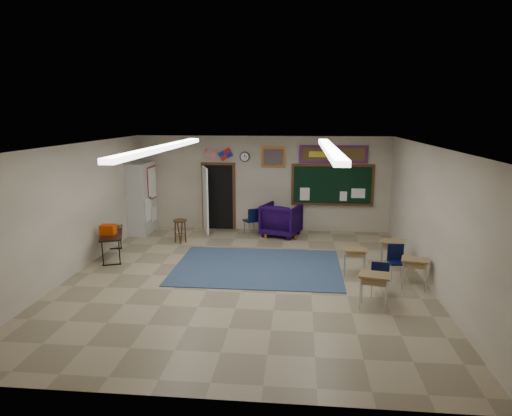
# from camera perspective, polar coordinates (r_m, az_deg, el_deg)

# --- Properties ---
(floor) EXTENTS (9.00, 9.00, 0.00)m
(floor) POSITION_cam_1_polar(r_m,az_deg,el_deg) (10.48, -1.31, -8.78)
(floor) COLOR tan
(floor) RESTS_ON ground
(back_wall) EXTENTS (8.00, 0.04, 3.00)m
(back_wall) POSITION_cam_1_polar(r_m,az_deg,el_deg) (14.46, 0.78, 3.06)
(back_wall) COLOR beige
(back_wall) RESTS_ON floor
(front_wall) EXTENTS (8.00, 0.04, 3.00)m
(front_wall) POSITION_cam_1_polar(r_m,az_deg,el_deg) (5.80, -6.73, -10.29)
(front_wall) COLOR beige
(front_wall) RESTS_ON floor
(left_wall) EXTENTS (0.04, 9.00, 3.00)m
(left_wall) POSITION_cam_1_polar(r_m,az_deg,el_deg) (11.25, -22.02, -0.28)
(left_wall) COLOR beige
(left_wall) RESTS_ON floor
(right_wall) EXTENTS (0.04, 9.00, 3.00)m
(right_wall) POSITION_cam_1_polar(r_m,az_deg,el_deg) (10.38, 21.15, -1.16)
(right_wall) COLOR beige
(right_wall) RESTS_ON floor
(ceiling) EXTENTS (8.00, 9.00, 0.04)m
(ceiling) POSITION_cam_1_polar(r_m,az_deg,el_deg) (9.85, -1.39, 7.81)
(ceiling) COLOR silver
(ceiling) RESTS_ON back_wall
(area_rug) EXTENTS (4.00, 3.00, 0.02)m
(area_rug) POSITION_cam_1_polar(r_m,az_deg,el_deg) (11.21, 0.20, -7.35)
(area_rug) COLOR #344363
(area_rug) RESTS_ON floor
(fluorescent_strips) EXTENTS (3.86, 6.00, 0.10)m
(fluorescent_strips) POSITION_cam_1_polar(r_m,az_deg,el_deg) (9.85, -1.39, 7.46)
(fluorescent_strips) COLOR white
(fluorescent_strips) RESTS_ON ceiling
(doorway) EXTENTS (1.10, 0.89, 2.16)m
(doorway) POSITION_cam_1_polar(r_m,az_deg,el_deg) (14.59, -5.16, 1.33)
(doorway) COLOR black
(doorway) RESTS_ON back_wall
(chalkboard) EXTENTS (2.55, 0.14, 1.30)m
(chalkboard) POSITION_cam_1_polar(r_m,az_deg,el_deg) (14.42, 9.52, 2.73)
(chalkboard) COLOR #502C16
(chalkboard) RESTS_ON back_wall
(bulletin_board) EXTENTS (2.10, 0.05, 0.55)m
(bulletin_board) POSITION_cam_1_polar(r_m,az_deg,el_deg) (14.31, 9.65, 6.64)
(bulletin_board) COLOR #B30F15
(bulletin_board) RESTS_ON back_wall
(framed_art_print) EXTENTS (0.75, 0.05, 0.65)m
(framed_art_print) POSITION_cam_1_polar(r_m,az_deg,el_deg) (14.30, 2.18, 6.39)
(framed_art_print) COLOR #A66420
(framed_art_print) RESTS_ON back_wall
(wall_clock) EXTENTS (0.32, 0.05, 0.32)m
(wall_clock) POSITION_cam_1_polar(r_m,az_deg,el_deg) (14.38, -1.42, 6.42)
(wall_clock) COLOR black
(wall_clock) RESTS_ON back_wall
(wall_flags) EXTENTS (1.16, 0.06, 0.70)m
(wall_flags) POSITION_cam_1_polar(r_m,az_deg,el_deg) (14.47, -4.80, 6.93)
(wall_flags) COLOR red
(wall_flags) RESTS_ON back_wall
(storage_cabinet) EXTENTS (0.59, 1.25, 2.20)m
(storage_cabinet) POSITION_cam_1_polar(r_m,az_deg,el_deg) (14.68, -14.04, 1.25)
(storage_cabinet) COLOR #BBBCB6
(storage_cabinet) RESTS_ON floor
(wingback_armchair) EXTENTS (1.35, 1.37, 0.99)m
(wingback_armchair) POSITION_cam_1_polar(r_m,az_deg,el_deg) (13.96, 3.19, -1.47)
(wingback_armchair) COLOR black
(wingback_armchair) RESTS_ON floor
(student_chair_reading) EXTENTS (0.59, 0.59, 0.85)m
(student_chair_reading) POSITION_cam_1_polar(r_m,az_deg,el_deg) (14.06, -0.61, -1.66)
(student_chair_reading) COLOR black
(student_chair_reading) RESTS_ON floor
(student_chair_desk_a) EXTENTS (0.44, 0.44, 0.78)m
(student_chair_desk_a) POSITION_cam_1_polar(r_m,az_deg,el_deg) (9.71, 15.18, -8.44)
(student_chair_desk_a) COLOR black
(student_chair_desk_a) RESTS_ON floor
(student_chair_desk_b) EXTENTS (0.43, 0.43, 0.80)m
(student_chair_desk_b) POSITION_cam_1_polar(r_m,az_deg,el_deg) (10.72, 17.21, -6.61)
(student_chair_desk_b) COLOR black
(student_chair_desk_b) RESTS_ON floor
(student_desk_front_left) EXTENTS (0.55, 0.43, 0.63)m
(student_desk_front_left) POSITION_cam_1_polar(r_m,az_deg,el_deg) (10.82, 12.23, -6.41)
(student_desk_front_left) COLOR olive
(student_desk_front_left) RESTS_ON floor
(student_desk_front_right) EXTENTS (0.64, 0.53, 0.67)m
(student_desk_front_right) POSITION_cam_1_polar(r_m,az_deg,el_deg) (11.57, 16.63, -5.35)
(student_desk_front_right) COLOR olive
(student_desk_front_right) RESTS_ON floor
(student_desk_back_left) EXTENTS (0.65, 0.54, 0.68)m
(student_desk_back_left) POSITION_cam_1_polar(r_m,az_deg,el_deg) (9.12, 14.53, -9.80)
(student_desk_back_left) COLOR olive
(student_desk_back_left) RESTS_ON floor
(student_desk_back_right) EXTENTS (0.63, 0.53, 0.66)m
(student_desk_back_right) POSITION_cam_1_polar(r_m,az_deg,el_deg) (10.36, 19.17, -7.55)
(student_desk_back_right) COLOR olive
(student_desk_back_right) RESTS_ON floor
(folding_table) EXTENTS (1.07, 1.70, 0.92)m
(folding_table) POSITION_cam_1_polar(r_m,az_deg,el_deg) (12.46, -17.56, -4.25)
(folding_table) COLOR black
(folding_table) RESTS_ON floor
(wooden_stool) EXTENTS (0.38, 0.38, 0.68)m
(wooden_stool) POSITION_cam_1_polar(r_m,az_deg,el_deg) (13.37, -9.44, -2.84)
(wooden_stool) COLOR #462D15
(wooden_stool) RESTS_ON floor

